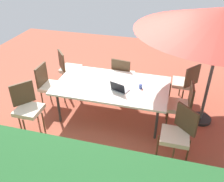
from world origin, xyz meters
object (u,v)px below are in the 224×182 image
Objects in this scene: patio_umbrella at (224,19)px; chair_northeast at (27,106)px; chair_northwest at (178,132)px; chair_southeast at (68,67)px; laptop at (119,89)px; chair_southwest at (185,82)px; chair_east at (49,84)px; chair_south at (123,74)px; cup at (141,86)px; dining_table at (112,86)px; chair_west at (182,104)px.

patio_umbrella is 3.06× the size of chair_northeast.
chair_northwest is 1.00× the size of chair_southeast.
chair_southeast is 2.54× the size of laptop.
chair_southwest is at bearing 130.09° from chair_northwest.
chair_southwest is 2.82m from chair_southeast.
patio_umbrella is 3.64m from chair_east.
patio_umbrella is at bearing -140.17° from chair_southeast.
chair_south and chair_southeast have the same top height.
laptop is at bearing -10.58° from chair_southwest.
chair_northwest is at bearing 169.69° from laptop.
cup is at bearing 12.74° from patio_umbrella.
cup is at bearing -153.97° from chair_southeast.
chair_northeast is 2.26m from chair_south.
chair_east is 1.66m from laptop.
chair_northwest is (-1.36, 0.88, -0.16)m from dining_table.
chair_east is 11.96× the size of cup.
chair_northwest is at bearing -108.09° from chair_east.
chair_east is 1.00× the size of chair_west.
chair_southwest is (-2.90, -1.75, 0.00)m from chair_northeast.
chair_northwest is 11.96× the size of cup.
patio_umbrella is at bearing -167.26° from cup.
chair_northeast is 1.00× the size of chair_east.
chair_southeast is at bearing 6.99° from chair_south.
chair_southeast is at bearing -51.17° from chair_southwest.
chair_southwest is at bearing -19.11° from chair_northeast.
laptop reaches higher than cup.
chair_east is at bearing -93.13° from chair_west.
chair_northwest is 2.19m from chair_south.
dining_table is at bearing -162.71° from chair_southeast.
patio_umbrella is at bearing 123.38° from chair_west.
patio_umbrella is at bearing -170.83° from dining_table.
chair_northeast is 1.00× the size of chair_southwest.
chair_west is at bearing 178.90° from dining_table.
chair_south is at bearing -130.99° from chair_southeast.
patio_umbrella reaches higher than cup.
patio_umbrella is at bearing 171.07° from chair_south.
laptop is (-1.57, 1.08, 0.24)m from chair_southeast.
chair_east is 2.54× the size of laptop.
chair_northeast is 1.79m from laptop.
chair_southeast is 1.92m from laptop.
chair_west is (-2.83, 0.02, 0.00)m from chair_east.
chair_northeast and chair_southeast have the same top height.
chair_northeast is at bearing 178.79° from chair_east.
laptop is (-0.17, 1.05, 0.24)m from chair_south.
patio_umbrella is 1.85m from cup.
patio_umbrella is 3.06× the size of chair_south.
patio_umbrella reaches higher than chair_south.
laptop is at bearing 136.13° from dining_table.
chair_northwest and chair_west have the same top height.
cup is at bearing -6.33° from chair_southwest.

